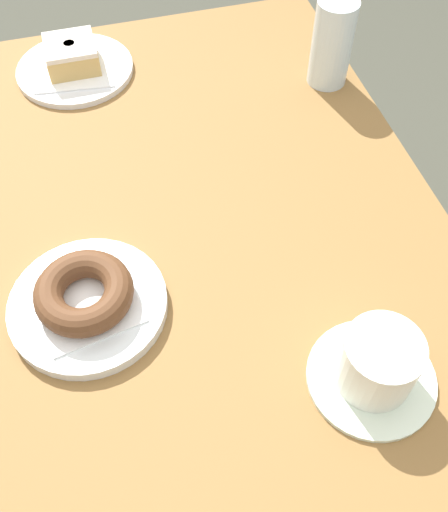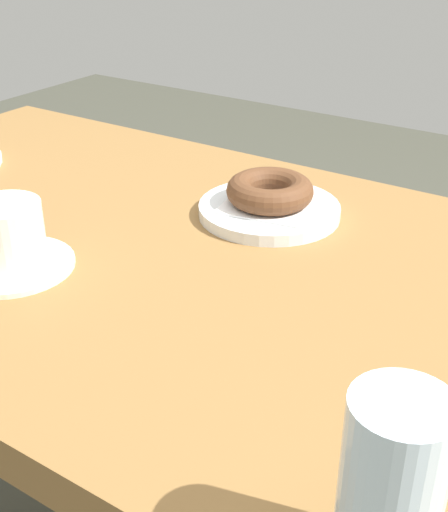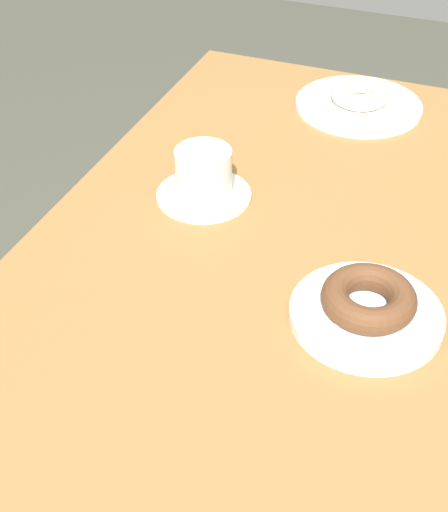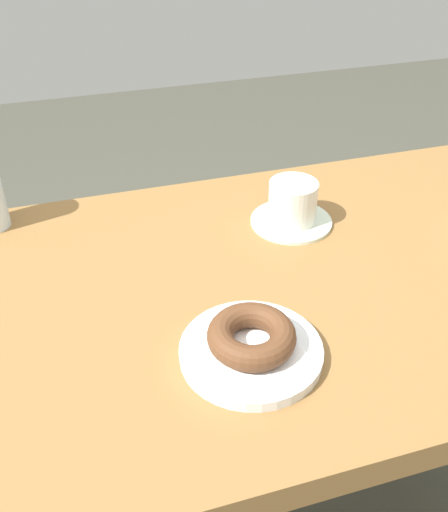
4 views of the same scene
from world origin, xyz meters
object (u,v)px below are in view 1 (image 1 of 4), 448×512
at_px(donut_glazed_square, 72,54).
at_px(plate_chocolate_ring, 88,305).
at_px(plate_glazed_square, 75,69).
at_px(coffee_cup, 377,365).
at_px(water_glass, 332,43).
at_px(donut_chocolate_ring, 84,292).

relative_size(donut_glazed_square, plate_chocolate_ring, 0.43).
bearing_deg(plate_glazed_square, coffee_cup, 21.25).
height_order(donut_glazed_square, water_glass, water_glass).
xyz_separation_m(plate_chocolate_ring, water_glass, (-0.34, 0.44, 0.06)).
bearing_deg(plate_chocolate_ring, plate_glazed_square, 174.91).
distance_m(water_glass, coffee_cup, 0.53).
height_order(donut_chocolate_ring, coffee_cup, coffee_cup).
bearing_deg(coffee_cup, water_glass, 164.06).
distance_m(plate_glazed_square, water_glass, 0.42).
distance_m(plate_glazed_square, coffee_cup, 0.69).
bearing_deg(donut_glazed_square, plate_glazed_square, 90.00).
bearing_deg(coffee_cup, plate_chocolate_ring, -121.26).
relative_size(donut_glazed_square, water_glass, 0.59).
distance_m(donut_glazed_square, water_glass, 0.42).
distance_m(donut_glazed_square, donut_chocolate_ring, 0.47).
distance_m(plate_glazed_square, donut_chocolate_ring, 0.47).
bearing_deg(donut_glazed_square, water_glass, 71.63).
bearing_deg(donut_chocolate_ring, coffee_cup, 58.74).
distance_m(plate_glazed_square, plate_chocolate_ring, 0.47).
relative_size(plate_glazed_square, coffee_cup, 1.33).
distance_m(donut_glazed_square, plate_chocolate_ring, 0.47).
distance_m(donut_glazed_square, coffee_cup, 0.69).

